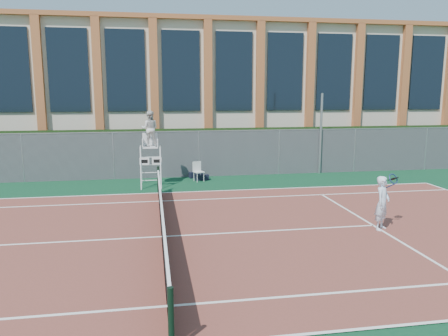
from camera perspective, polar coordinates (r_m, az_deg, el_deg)
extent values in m
plane|color=#233814|center=(12.59, -8.06, -8.99)|extent=(120.00, 120.00, 0.00)
cube|color=#0C3822|center=(13.54, -8.17, -7.61)|extent=(36.00, 20.00, 0.01)
cube|color=brown|center=(12.58, -8.06, -8.91)|extent=(23.77, 10.97, 0.02)
cylinder|color=black|center=(7.23, -6.93, -19.17)|extent=(0.10, 0.10, 1.10)
cylinder|color=black|center=(17.87, -8.57, -1.54)|extent=(0.10, 0.10, 1.10)
cube|color=black|center=(12.45, -8.11, -6.99)|extent=(0.03, 11.00, 0.86)
cube|color=white|center=(12.33, -8.16, -4.96)|extent=(0.06, 11.20, 0.07)
cube|color=black|center=(22.12, -8.81, 2.09)|extent=(40.00, 1.40, 2.20)
cube|color=beige|center=(29.92, -9.16, 9.65)|extent=(44.00, 10.00, 8.00)
cube|color=#AC5D32|center=(30.19, -9.39, 17.46)|extent=(45.00, 10.60, 0.25)
cylinder|color=#9EA0A5|center=(22.33, 12.52, 4.38)|extent=(0.12, 0.12, 4.00)
cylinder|color=white|center=(18.74, -10.80, -0.10)|extent=(0.05, 0.50, 1.80)
cylinder|color=white|center=(18.73, -8.27, -0.03)|extent=(0.05, 0.50, 1.80)
cylinder|color=white|center=(19.65, -10.75, 0.36)|extent=(0.05, 0.50, 1.80)
cylinder|color=white|center=(19.64, -8.33, 0.43)|extent=(0.05, 0.50, 1.80)
cube|color=white|center=(19.06, -9.61, 2.70)|extent=(0.65, 0.55, 0.06)
cube|color=white|center=(19.28, -9.64, 3.75)|extent=(0.65, 0.05, 0.55)
cube|color=white|center=(18.78, -10.35, 0.87)|extent=(0.41, 0.03, 0.31)
cube|color=white|center=(18.77, -8.77, 0.91)|extent=(0.41, 0.03, 0.31)
imported|color=silver|center=(19.03, -9.68, 5.08)|extent=(0.80, 0.65, 1.52)
cube|color=silver|center=(20.00, -3.31, -0.52)|extent=(0.54, 0.54, 0.04)
cube|color=silver|center=(20.12, -3.57, 0.23)|extent=(0.40, 0.19, 0.45)
cylinder|color=silver|center=(19.82, -3.51, -1.29)|extent=(0.03, 0.03, 0.42)
cylinder|color=silver|center=(19.97, -2.65, -1.20)|extent=(0.03, 0.03, 0.42)
cylinder|color=silver|center=(20.11, -3.96, -1.13)|extent=(0.03, 0.03, 0.42)
cylinder|color=silver|center=(20.27, -3.11, -1.04)|extent=(0.03, 0.03, 0.42)
cube|color=black|center=(20.92, -3.65, -0.89)|extent=(0.71, 0.43, 0.28)
cube|color=black|center=(20.34, -2.90, -1.24)|extent=(0.64, 0.30, 0.25)
imported|color=white|center=(13.69, 19.97, -4.33)|extent=(0.69, 0.67, 1.60)
torus|color=navy|center=(13.94, 21.24, -1.32)|extent=(0.38, 0.30, 0.30)
sphere|color=#CCE533|center=(14.15, 21.21, -1.37)|extent=(0.07, 0.07, 0.07)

